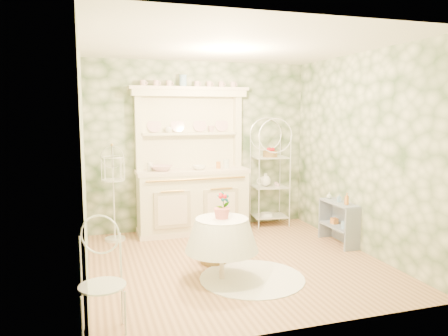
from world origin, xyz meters
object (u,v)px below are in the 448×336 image
object	(u,v)px
bakers_rack	(270,174)
kitchen_dresser	(192,161)
side_shelf	(339,223)
round_table	(222,253)
cafe_chair	(102,284)
birdcage_stand	(114,194)
floor_basket	(214,254)

from	to	relation	value
bakers_rack	kitchen_dresser	bearing A→B (deg)	-171.04
side_shelf	bakers_rack	bearing A→B (deg)	115.77
side_shelf	round_table	distance (m)	2.17
bakers_rack	round_table	world-z (taller)	bakers_rack
round_table	cafe_chair	world-z (taller)	cafe_chair
cafe_chair	birdcage_stand	xyz separation A→B (m)	(0.27, 2.84, 0.23)
cafe_chair	birdcage_stand	bearing A→B (deg)	106.27
kitchen_dresser	floor_basket	world-z (taller)	kitchen_dresser
bakers_rack	cafe_chair	size ratio (longest dim) A/B	1.85
kitchen_dresser	bakers_rack	world-z (taller)	kitchen_dresser
birdcage_stand	floor_basket	size ratio (longest dim) A/B	4.07
kitchen_dresser	bakers_rack	xyz separation A→B (m)	(1.34, 0.05, -0.27)
floor_basket	kitchen_dresser	bearing A→B (deg)	87.14
bakers_rack	birdcage_stand	distance (m)	2.57
kitchen_dresser	cafe_chair	size ratio (longest dim) A/B	2.43
floor_basket	side_shelf	bearing A→B (deg)	6.60
bakers_rack	floor_basket	world-z (taller)	bakers_rack
bakers_rack	cafe_chair	xyz separation A→B (m)	(-2.82, -2.99, -0.40)
cafe_chair	kitchen_dresser	bearing A→B (deg)	84.85
birdcage_stand	kitchen_dresser	bearing A→B (deg)	4.44
kitchen_dresser	bakers_rack	bearing A→B (deg)	2.32
side_shelf	floor_basket	bearing A→B (deg)	-170.30
kitchen_dresser	birdcage_stand	world-z (taller)	kitchen_dresser
cafe_chair	birdcage_stand	size ratio (longest dim) A/B	0.67
cafe_chair	round_table	bearing A→B (deg)	56.01
bakers_rack	floor_basket	size ratio (longest dim) A/B	5.07
bakers_rack	birdcage_stand	xyz separation A→B (m)	(-2.56, -0.15, -0.17)
bakers_rack	birdcage_stand	size ratio (longest dim) A/B	1.25
kitchen_dresser	cafe_chair	bearing A→B (deg)	-116.79
kitchen_dresser	floor_basket	xyz separation A→B (m)	(-0.07, -1.45, -1.03)
kitchen_dresser	round_table	distance (m)	2.19
round_table	cafe_chair	size ratio (longest dim) A/B	0.65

